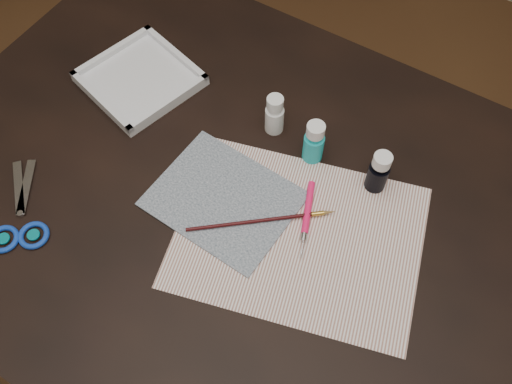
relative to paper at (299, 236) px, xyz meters
The scene contains 11 objects.
ground 0.77m from the paper, behind, with size 3.50×3.50×0.02m, color #422614.
table 0.39m from the paper, behind, with size 1.30×0.90×0.75m, color black.
paper is the anchor object (origin of this frame).
canvas 0.15m from the paper, behind, with size 0.24×0.20×0.00m, color #132437.
paint_bottle_white 0.24m from the paper, 131.16° to the left, with size 0.04×0.04×0.09m, color white.
paint_bottle_cyan 0.17m from the paper, 111.16° to the left, with size 0.04×0.04×0.09m, color #19B0B6.
paint_bottle_navy 0.18m from the paper, 68.03° to the left, with size 0.04×0.04×0.09m, color black.
paintbrush 0.07m from the paper, behind, with size 0.26×0.01×0.01m, color #320709, non-canonical shape.
craft_knife 0.03m from the paper, 95.38° to the left, with size 0.15×0.01×0.01m, color #FF175C, non-canonical shape.
scissors 0.50m from the paper, 155.02° to the right, with size 0.21×0.10×0.01m, color silver, non-canonical shape.
palette_tray 0.46m from the paper, 163.08° to the left, with size 0.20×0.20×0.02m, color white.
Camera 1 is at (0.26, -0.42, 1.62)m, focal length 40.00 mm.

